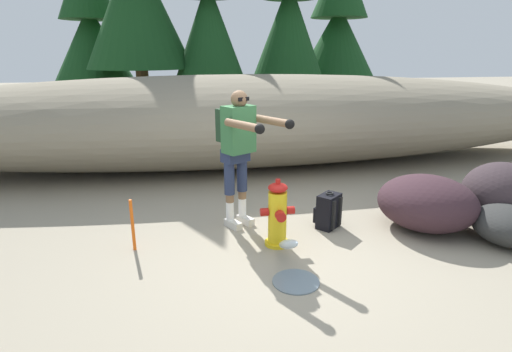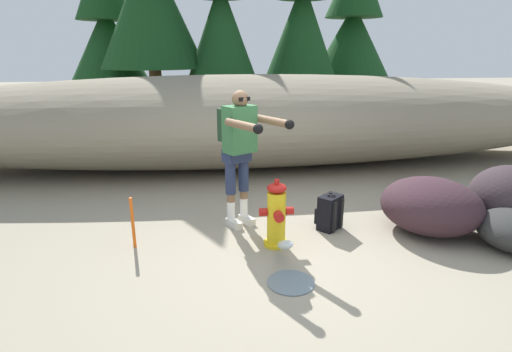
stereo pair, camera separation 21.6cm
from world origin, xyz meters
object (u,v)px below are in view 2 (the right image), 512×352
(fire_hydrant, at_px, (276,216))
(spare_backpack, at_px, (330,213))
(survey_stake, at_px, (133,223))
(boulder_mid, at_px, (431,206))
(boulder_large, at_px, (511,197))
(utility_worker, at_px, (240,142))

(fire_hydrant, relative_size, spare_backpack, 1.69)
(survey_stake, bearing_deg, boulder_mid, -0.50)
(fire_hydrant, distance_m, spare_backpack, 0.84)
(fire_hydrant, distance_m, boulder_large, 3.00)
(fire_hydrant, bearing_deg, survey_stake, 174.31)
(spare_backpack, relative_size, survey_stake, 0.78)
(boulder_large, relative_size, survey_stake, 1.63)
(boulder_mid, height_order, survey_stake, boulder_mid)
(utility_worker, bearing_deg, fire_hydrant, -0.19)
(boulder_mid, bearing_deg, fire_hydrant, -176.19)
(utility_worker, bearing_deg, boulder_large, 51.57)
(utility_worker, height_order, boulder_mid, utility_worker)
(survey_stake, bearing_deg, boulder_large, -0.42)
(fire_hydrant, relative_size, survey_stake, 1.32)
(survey_stake, bearing_deg, fire_hydrant, -5.69)
(boulder_large, bearing_deg, spare_backpack, 174.01)
(boulder_large, height_order, survey_stake, boulder_large)
(utility_worker, distance_m, boulder_large, 3.45)
(fire_hydrant, xyz_separation_m, survey_stake, (-1.61, 0.16, -0.07))
(boulder_large, xyz_separation_m, boulder_mid, (-1.06, 0.00, -0.06))
(boulder_large, relative_size, boulder_mid, 0.82)
(boulder_mid, xyz_separation_m, survey_stake, (-3.55, 0.03, -0.04))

